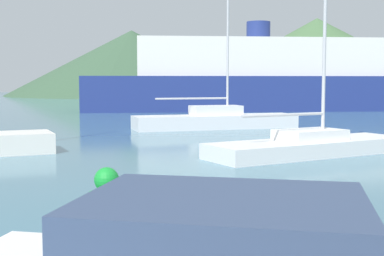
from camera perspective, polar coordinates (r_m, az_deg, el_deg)
The scene contains 6 objects.
sailboat_inner at distance 28.66m, azimuth 2.55°, elevation 0.89°, with size 8.91×5.37×8.31m.
sailboat_outer at distance 18.74m, azimuth 12.48°, elevation -1.66°, with size 7.36×6.12×9.74m.
ferry_distant at distance 48.56m, azimuth 7.03°, elevation 5.20°, with size 31.82×14.53×7.83m.
buoy_marker at distance 10.84m, azimuth -9.08°, elevation -6.66°, with size 0.71×0.71×0.82m.
hill_west at distance 99.65m, azimuth -6.44°, elevation 6.91°, with size 45.37×45.37×11.88m.
hill_central at distance 97.74m, azimuth 13.13°, elevation 7.37°, with size 49.82×49.82×13.65m.
Camera 1 is at (2.44, -0.99, 2.51)m, focal length 50.00 mm.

